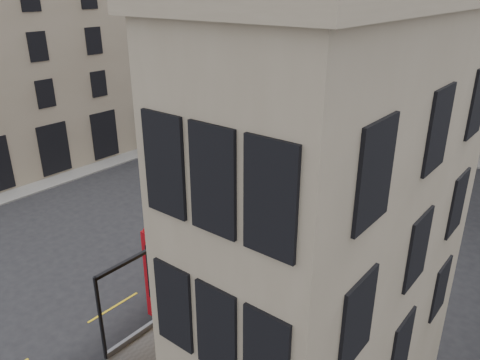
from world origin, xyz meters
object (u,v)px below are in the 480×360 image
Objects in this scene: street_lamp_b at (352,113)px; bus_far at (330,106)px; pedestrian_b at (324,129)px; traffic_light_far at (249,111)px; cyclist at (206,194)px; pedestrian_d at (472,143)px; bus_near at (245,225)px; pedestrian_c at (419,123)px; cafe_chair_d at (315,268)px; pedestrian_e at (153,140)px; cafe_table_near at (183,306)px; car_a at (245,195)px; cafe_chair_c at (288,290)px; traffic_light_near at (269,192)px; bicycle at (247,175)px; pedestrian_a at (242,137)px; car_c at (241,132)px; car_b at (273,162)px; cafe_table_far at (271,251)px; street_lamp_a at (168,128)px; cafe_chair_b at (255,307)px; cafe_table_mid at (227,276)px.

bus_far is (-3.21, 1.14, 0.05)m from street_lamp_b.
traffic_light_far is at bearing -172.87° from pedestrian_b.
bus_far is at bearing 8.30° from cyclist.
street_lamp_b is 11.93m from pedestrian_d.
bus_near reaches higher than pedestrian_c.
pedestrian_d is 2.23× the size of cafe_chair_d.
traffic_light_far is 33.96m from cafe_chair_d.
cafe_table_near reaches higher than pedestrian_e.
car_a is 2.88× the size of pedestrian_b.
cafe_chair_c is (1.98, 3.27, -0.29)m from cafe_table_near.
traffic_light_near reaches higher than cyclist.
pedestrian_c reaches higher than pedestrian_b.
street_lamp_b is at bearing 43.01° from pedestrian_c.
traffic_light_near is 2.19× the size of bicycle.
traffic_light_near is 14.15m from cafe_chair_c.
pedestrian_a reaches higher than bicycle.
street_lamp_b is at bearing 104.48° from bus_near.
cafe_table_near reaches higher than cafe_chair_d.
pedestrian_b is (6.41, 6.12, 0.10)m from car_c.
car_b is at bearing 67.99° from pedestrian_c.
car_a is at bearing 79.63° from pedestrian_e.
cafe_table_near is at bearing -63.37° from bus_near.
cafe_chair_d is at bearing -23.40° from pedestrian_a.
cafe_chair_d reaches higher than car_a.
street_lamp_b is 0.41× the size of bus_near.
pedestrian_d reaches higher than bicycle.
pedestrian_a is (-12.18, 12.37, -1.65)m from traffic_light_near.
cafe_chair_d is (2.07, 5.08, -0.30)m from cafe_table_near.
street_lamp_b is 20.86m from pedestrian_e.
pedestrian_b is 32.69m from cafe_table_far.
car_c is 2.49× the size of pedestrian_c.
pedestrian_a is at bearing 134.57° from traffic_light_near.
cafe_chair_c is (8.56, -11.01, 2.43)m from traffic_light_near.
cafe_table_far is at bearing -54.49° from traffic_light_near.
street_lamp_a is at bearing 148.35° from cafe_chair_d.
traffic_light_far is 26.57m from bus_near.
street_lamp_a is at bearing 145.30° from cafe_chair_c.
traffic_light_near reaches higher than pedestrian_e.
street_lamp_b is 11.89m from car_c.
cafe_chair_b is (6.22, -7.33, 2.02)m from bus_near.
street_lamp_a and street_lamp_b have the same top height.
cafe_chair_b reaches higher than street_lamp_b.
cafe_chair_c reaches higher than bus_far.
traffic_light_far is 36.25m from cafe_chair_b.
bus_near is (16.02, -21.19, 0.41)m from traffic_light_far.
cafe_chair_b is 3.35m from cafe_chair_d.
cafe_table_near is (20.58, -30.27, 2.73)m from traffic_light_far.
bus_near is 15.32× the size of cafe_table_mid.
cafe_chair_d is at bearing -62.53° from car_b.
traffic_light_far is 0.71× the size of street_lamp_b.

